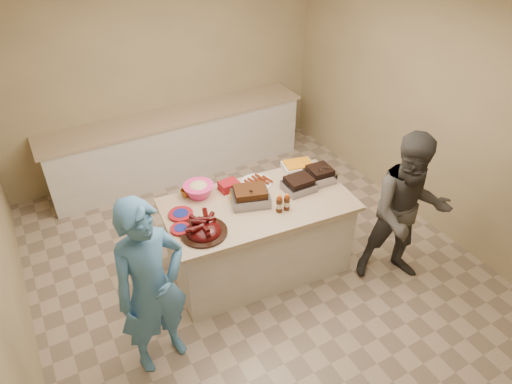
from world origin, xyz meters
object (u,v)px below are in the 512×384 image
bbq_bottle_b (286,209)px  bbq_bottle_a (279,211)px  roasting_pan (319,180)px  guest_blue (164,353)px  island (258,267)px  mustard_bottle (232,199)px  guest_gray (393,273)px  coleslaw_bowl (199,195)px  plastic_cup (185,197)px  rib_platter (204,233)px

bbq_bottle_b → bbq_bottle_a: bearing=174.3°
roasting_pan → guest_blue: roasting_pan is taller
roasting_pan → bbq_bottle_b: bbq_bottle_b is taller
island → bbq_bottle_b: bearing=-45.2°
mustard_bottle → roasting_pan: bearing=-8.8°
island → guest_gray: (1.24, -0.79, 0.00)m
coleslaw_bowl → plastic_cup: coleslaw_bowl is taller
island → rib_platter: rib_platter is taller
coleslaw_bowl → bbq_bottle_b: bearing=-44.0°
roasting_pan → mustard_bottle: bearing=175.3°
coleslaw_bowl → bbq_bottle_b: 0.90m
island → roasting_pan: (0.76, 0.03, 0.89)m
rib_platter → guest_blue: bearing=-148.4°
bbq_bottle_a → bbq_bottle_b: size_ratio=1.06×
coleslaw_bowl → plastic_cup: (-0.13, 0.05, 0.00)m
bbq_bottle_b → plastic_cup: 1.03m
roasting_pan → bbq_bottle_a: size_ratio=1.43×
coleslaw_bowl → roasting_pan: bearing=-16.9°
rib_platter → guest_blue: 1.15m
rib_platter → island: bearing=13.4°
bbq_bottle_b → mustard_bottle: bearing=133.8°
bbq_bottle_b → coleslaw_bowl: bearing=136.0°
coleslaw_bowl → guest_gray: coleslaw_bowl is taller
bbq_bottle_b → guest_blue: size_ratio=0.10×
rib_platter → roasting_pan: rib_platter is taller
rib_platter → mustard_bottle: (0.46, 0.34, 0.00)m
rib_platter → mustard_bottle: size_ratio=3.66×
roasting_pan → bbq_bottle_b: (-0.57, -0.26, 0.00)m
island → rib_platter: size_ratio=4.30×
coleslaw_bowl → bbq_bottle_b: size_ratio=1.73×
plastic_cup → mustard_bottle: bearing=-34.3°
bbq_bottle_a → plastic_cup: 0.97m
rib_platter → guest_blue: size_ratio=0.25×
bbq_bottle_a → plastic_cup: bbq_bottle_a is taller
roasting_pan → rib_platter: bearing=-168.3°
roasting_pan → bbq_bottle_a: bbq_bottle_a is taller
bbq_bottle_a → plastic_cup: bearing=136.6°
mustard_bottle → guest_blue: 1.57m
bbq_bottle_a → guest_gray: bbq_bottle_a is taller
rib_platter → bbq_bottle_b: (0.84, -0.07, 0.00)m
island → bbq_bottle_a: (0.11, -0.22, 0.89)m
island → rib_platter: 1.11m
rib_platter → plastic_cup: (0.06, 0.60, 0.00)m
bbq_bottle_b → guest_gray: bearing=-28.3°
coleslaw_bowl → guest_blue: bearing=-131.0°
coleslaw_bowl → plastic_cup: 0.14m
rib_platter → guest_gray: (1.89, -0.63, -0.89)m
bbq_bottle_a → plastic_cup: (-0.70, 0.66, 0.00)m
guest_gray → guest_blue: bearing=-157.2°
rib_platter → mustard_bottle: 0.57m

